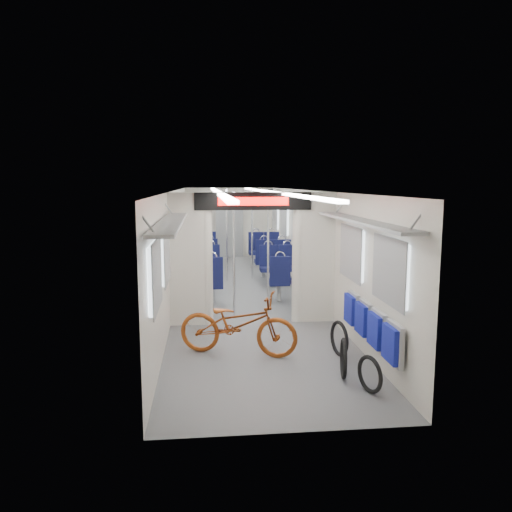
{
  "coord_description": "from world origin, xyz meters",
  "views": [
    {
      "loc": [
        -0.84,
        -10.58,
        2.46
      ],
      "look_at": [
        0.11,
        -1.52,
        1.12
      ],
      "focal_mm": 35.0,
      "sensor_mm": 36.0,
      "label": 1
    }
  ],
  "objects_px": {
    "bike_hoop_a": "(370,376)",
    "bicycle": "(238,324)",
    "seat_bay_near_right": "(284,269)",
    "seat_bay_far_left": "(201,250)",
    "bike_hoop_c": "(339,340)",
    "stanchion_far_left": "(227,236)",
    "bike_hoop_b": "(343,360)",
    "stanchion_near_left": "(234,255)",
    "stanchion_near_right": "(268,253)",
    "seat_bay_far_right": "(268,252)",
    "stanchion_far_right": "(252,234)",
    "flip_bench": "(370,324)",
    "seat_bay_near_left": "(200,271)"
  },
  "relations": [
    {
      "from": "bike_hoop_a",
      "to": "bicycle",
      "type": "bearing_deg",
      "value": 134.44
    },
    {
      "from": "seat_bay_near_right",
      "to": "seat_bay_far_left",
      "type": "xyz_separation_m",
      "value": [
        -1.87,
        3.35,
        0.01
      ]
    },
    {
      "from": "bike_hoop_c",
      "to": "stanchion_far_left",
      "type": "bearing_deg",
      "value": 103.26
    },
    {
      "from": "bike_hoop_b",
      "to": "stanchion_near_left",
      "type": "bearing_deg",
      "value": 110.6
    },
    {
      "from": "bike_hoop_c",
      "to": "stanchion_near_right",
      "type": "xyz_separation_m",
      "value": [
        -0.71,
        2.51,
        0.92
      ]
    },
    {
      "from": "bicycle",
      "to": "stanchion_near_right",
      "type": "distance_m",
      "value": 2.51
    },
    {
      "from": "bike_hoop_b",
      "to": "stanchion_far_left",
      "type": "height_order",
      "value": "stanchion_far_left"
    },
    {
      "from": "seat_bay_near_right",
      "to": "stanchion_near_left",
      "type": "distance_m",
      "value": 2.32
    },
    {
      "from": "bike_hoop_a",
      "to": "stanchion_near_right",
      "type": "distance_m",
      "value": 3.97
    },
    {
      "from": "seat_bay_far_right",
      "to": "stanchion_far_left",
      "type": "height_order",
      "value": "stanchion_far_left"
    },
    {
      "from": "seat_bay_far_left",
      "to": "bike_hoop_c",
      "type": "bearing_deg",
      "value": -75.27
    },
    {
      "from": "bicycle",
      "to": "stanchion_far_left",
      "type": "distance_m",
      "value": 5.5
    },
    {
      "from": "bike_hoop_b",
      "to": "bicycle",
      "type": "bearing_deg",
      "value": 141.25
    },
    {
      "from": "stanchion_far_left",
      "to": "seat_bay_near_right",
      "type": "bearing_deg",
      "value": -49.84
    },
    {
      "from": "bike_hoop_b",
      "to": "stanchion_near_right",
      "type": "relative_size",
      "value": 0.23
    },
    {
      "from": "bicycle",
      "to": "seat_bay_far_right",
      "type": "relative_size",
      "value": 0.82
    },
    {
      "from": "seat_bay_far_right",
      "to": "stanchion_far_right",
      "type": "xyz_separation_m",
      "value": [
        -0.55,
        -1.06,
        0.6
      ]
    },
    {
      "from": "seat_bay_far_left",
      "to": "flip_bench",
      "type": "bearing_deg",
      "value": -74.04
    },
    {
      "from": "seat_bay_near_right",
      "to": "stanchion_far_left",
      "type": "bearing_deg",
      "value": 130.16
    },
    {
      "from": "bike_hoop_a",
      "to": "stanchion_far_right",
      "type": "bearing_deg",
      "value": 95.51
    },
    {
      "from": "bike_hoop_a",
      "to": "stanchion_far_left",
      "type": "height_order",
      "value": "stanchion_far_left"
    },
    {
      "from": "stanchion_far_left",
      "to": "bike_hoop_b",
      "type": "bearing_deg",
      "value": -79.76
    },
    {
      "from": "bike_hoop_a",
      "to": "bike_hoop_b",
      "type": "height_order",
      "value": "bike_hoop_b"
    },
    {
      "from": "bike_hoop_b",
      "to": "stanchion_far_right",
      "type": "distance_m",
      "value": 6.84
    },
    {
      "from": "stanchion_near_right",
      "to": "stanchion_near_left",
      "type": "bearing_deg",
      "value": -167.22
    },
    {
      "from": "stanchion_near_right",
      "to": "flip_bench",
      "type": "bearing_deg",
      "value": -71.15
    },
    {
      "from": "flip_bench",
      "to": "bike_hoop_c",
      "type": "relative_size",
      "value": 4.04
    },
    {
      "from": "seat_bay_far_left",
      "to": "bicycle",
      "type": "bearing_deg",
      "value": -85.67
    },
    {
      "from": "bike_hoop_c",
      "to": "stanchion_near_right",
      "type": "distance_m",
      "value": 2.77
    },
    {
      "from": "stanchion_near_left",
      "to": "stanchion_far_right",
      "type": "height_order",
      "value": "same"
    },
    {
      "from": "bike_hoop_b",
      "to": "stanchion_far_right",
      "type": "xyz_separation_m",
      "value": [
        -0.51,
        6.76,
        0.91
      ]
    },
    {
      "from": "seat_bay_near_right",
      "to": "seat_bay_far_left",
      "type": "height_order",
      "value": "seat_bay_far_left"
    },
    {
      "from": "seat_bay_near_left",
      "to": "seat_bay_near_right",
      "type": "xyz_separation_m",
      "value": [
        1.87,
        0.11,
        -0.02
      ]
    },
    {
      "from": "bike_hoop_b",
      "to": "stanchion_far_left",
      "type": "bearing_deg",
      "value": 100.24
    },
    {
      "from": "stanchion_far_right",
      "to": "stanchion_far_left",
      "type": "bearing_deg",
      "value": -156.62
    },
    {
      "from": "bike_hoop_c",
      "to": "seat_bay_near_right",
      "type": "distance_m",
      "value": 4.24
    },
    {
      "from": "bike_hoop_a",
      "to": "seat_bay_far_right",
      "type": "bearing_deg",
      "value": 90.99
    },
    {
      "from": "bike_hoop_b",
      "to": "seat_bay_near_left",
      "type": "bearing_deg",
      "value": 110.33
    },
    {
      "from": "stanchion_near_left",
      "to": "stanchion_far_left",
      "type": "bearing_deg",
      "value": 89.61
    },
    {
      "from": "bicycle",
      "to": "stanchion_far_left",
      "type": "height_order",
      "value": "stanchion_far_left"
    },
    {
      "from": "bicycle",
      "to": "stanchion_near_right",
      "type": "relative_size",
      "value": 0.76
    },
    {
      "from": "seat_bay_near_left",
      "to": "seat_bay_far_left",
      "type": "xyz_separation_m",
      "value": [
        -0.0,
        3.46,
        -0.01
      ]
    },
    {
      "from": "bike_hoop_c",
      "to": "stanchion_far_right",
      "type": "relative_size",
      "value": 0.22
    },
    {
      "from": "bicycle",
      "to": "seat_bay_near_left",
      "type": "xyz_separation_m",
      "value": [
        -0.56,
        3.91,
        0.09
      ]
    },
    {
      "from": "stanchion_near_right",
      "to": "stanchion_far_left",
      "type": "bearing_deg",
      "value": 101.27
    },
    {
      "from": "seat_bay_near_left",
      "to": "stanchion_near_right",
      "type": "height_order",
      "value": "stanchion_near_right"
    },
    {
      "from": "seat_bay_far_left",
      "to": "stanchion_near_right",
      "type": "distance_m",
      "value": 5.26
    },
    {
      "from": "seat_bay_near_left",
      "to": "stanchion_far_right",
      "type": "relative_size",
      "value": 0.92
    },
    {
      "from": "bike_hoop_b",
      "to": "seat_bay_far_left",
      "type": "relative_size",
      "value": 0.26
    },
    {
      "from": "bicycle",
      "to": "stanchion_far_left",
      "type": "xyz_separation_m",
      "value": [
        0.1,
        5.46,
        0.69
      ]
    }
  ]
}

